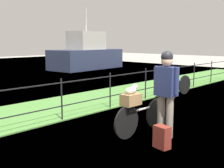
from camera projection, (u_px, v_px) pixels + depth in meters
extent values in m
plane|color=#B2ADA3|center=(162.00, 134.00, 5.53)|extent=(60.00, 60.00, 0.00)
cube|color=#569342|center=(62.00, 106.00, 7.83)|extent=(27.00, 2.40, 0.03)
cylinder|color=black|center=(62.00, 100.00, 6.40)|extent=(0.04, 0.04, 1.01)
cylinder|color=black|center=(110.00, 91.00, 7.57)|extent=(0.04, 0.04, 1.01)
cylinder|color=black|center=(146.00, 84.00, 8.74)|extent=(0.04, 0.04, 1.01)
cylinder|color=black|center=(173.00, 79.00, 9.91)|extent=(0.04, 0.04, 1.01)
cylinder|color=black|center=(194.00, 75.00, 11.09)|extent=(0.04, 0.04, 1.01)
cylinder|color=black|center=(211.00, 72.00, 12.26)|extent=(0.04, 0.04, 1.01)
cylinder|color=black|center=(88.00, 101.00, 7.01)|extent=(18.00, 0.03, 0.03)
cylinder|color=black|center=(88.00, 79.00, 6.92)|extent=(18.00, 0.03, 0.03)
cylinder|color=black|center=(156.00, 113.00, 5.89)|extent=(0.65, 0.06, 0.64)
cylinder|color=black|center=(126.00, 122.00, 5.22)|extent=(0.65, 0.06, 0.64)
cylinder|color=#BCB7B2|center=(142.00, 109.00, 5.53)|extent=(0.75, 0.06, 0.04)
cube|color=black|center=(131.00, 110.00, 5.27)|extent=(0.20, 0.10, 0.06)
cube|color=slate|center=(131.00, 105.00, 5.26)|extent=(0.36, 0.17, 0.02)
cube|color=#A87F51|center=(131.00, 99.00, 5.24)|extent=(0.38, 0.26, 0.22)
ellipsoid|color=silver|center=(131.00, 90.00, 5.22)|extent=(0.28, 0.15, 0.13)
sphere|color=silver|center=(135.00, 87.00, 5.29)|extent=(0.11, 0.11, 0.11)
cylinder|color=gray|center=(161.00, 115.00, 5.41)|extent=(0.14, 0.14, 0.82)
cylinder|color=gray|center=(170.00, 117.00, 5.27)|extent=(0.14, 0.14, 0.82)
cube|color=navy|center=(166.00, 81.00, 5.23)|extent=(0.27, 0.41, 0.56)
cylinder|color=navy|center=(157.00, 79.00, 5.38)|extent=(0.10, 0.10, 0.50)
cylinder|color=navy|center=(176.00, 81.00, 5.07)|extent=(0.10, 0.10, 0.50)
sphere|color=tan|center=(167.00, 61.00, 5.17)|extent=(0.22, 0.22, 0.22)
sphere|color=black|center=(167.00, 57.00, 5.16)|extent=(0.23, 0.23, 0.23)
cube|color=maroon|center=(162.00, 137.00, 4.78)|extent=(0.22, 0.31, 0.40)
cylinder|color=#38383D|center=(172.00, 93.00, 9.01)|extent=(0.20, 0.20, 0.38)
cylinder|color=black|center=(185.00, 85.00, 9.70)|extent=(0.67, 0.10, 0.67)
cylinder|color=black|center=(166.00, 88.00, 9.00)|extent=(0.67, 0.10, 0.67)
cylinder|color=#3D569E|center=(176.00, 81.00, 9.32)|extent=(0.83, 0.11, 0.04)
cube|color=black|center=(169.00, 81.00, 9.04)|extent=(0.21, 0.11, 0.06)
cube|color=slate|center=(169.00, 78.00, 9.03)|extent=(0.37, 0.19, 0.02)
cube|color=#2D3856|center=(87.00, 59.00, 18.81)|extent=(5.34, 2.74, 1.31)
cube|color=#B7B2A8|center=(86.00, 41.00, 18.62)|extent=(2.40, 1.81, 1.21)
cylinder|color=#B2B2B2|center=(86.00, 19.00, 18.40)|extent=(0.10, 0.10, 1.60)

